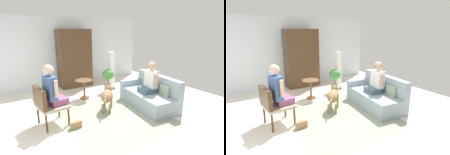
% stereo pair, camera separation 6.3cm
% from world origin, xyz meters
% --- Properties ---
extents(ground_plane, '(7.53, 7.53, 0.00)m').
position_xyz_m(ground_plane, '(0.00, 0.00, 0.00)').
color(ground_plane, beige).
extents(back_wall, '(6.73, 0.12, 2.54)m').
position_xyz_m(back_wall, '(0.00, 3.20, 1.27)').
color(back_wall, silver).
rests_on(back_wall, ground).
extents(area_rug, '(2.40, 2.45, 0.01)m').
position_xyz_m(area_rug, '(0.05, -0.20, 0.00)').
color(area_rug, gray).
rests_on(area_rug, ground).
extents(couch, '(1.07, 1.84, 0.86)m').
position_xyz_m(couch, '(1.34, -0.11, 0.30)').
color(couch, '#8EA0AD').
rests_on(couch, ground).
extents(armchair, '(0.66, 0.68, 0.92)m').
position_xyz_m(armchair, '(-1.38, 0.27, 0.55)').
color(armchair, '#4C331E').
rests_on(armchair, ground).
extents(person_on_couch, '(0.45, 0.56, 0.85)m').
position_xyz_m(person_on_couch, '(1.30, -0.13, 0.76)').
color(person_on_couch, '#435C6D').
extents(person_on_armchair, '(0.47, 0.57, 0.91)m').
position_xyz_m(person_on_armchair, '(-1.24, 0.29, 0.85)').
color(person_on_armchair, '#8B486F').
extents(round_end_table, '(0.52, 0.52, 0.60)m').
position_xyz_m(round_end_table, '(0.02, 1.38, 0.40)').
color(round_end_table, brown).
rests_on(round_end_table, ground).
extents(dog, '(0.60, 0.72, 0.63)m').
position_xyz_m(dog, '(0.17, 0.27, 0.41)').
color(dog, olive).
rests_on(dog, ground).
extents(potted_plant, '(0.39, 0.39, 0.79)m').
position_xyz_m(potted_plant, '(0.98, 1.52, 0.47)').
color(potted_plant, beige).
rests_on(potted_plant, ground).
extents(column_lamp, '(0.20, 0.20, 1.35)m').
position_xyz_m(column_lamp, '(1.24, 1.72, 0.67)').
color(column_lamp, '#4C4742').
rests_on(column_lamp, ground).
extents(armoire_cabinet, '(1.18, 0.56, 2.11)m').
position_xyz_m(armoire_cabinet, '(0.32, 2.79, 1.05)').
color(armoire_cabinet, '#4C331E').
rests_on(armoire_cabinet, ground).
extents(handbag, '(0.25, 0.10, 0.16)m').
position_xyz_m(handbag, '(-0.91, -0.16, 0.08)').
color(handbag, '#99724C').
rests_on(handbag, ground).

